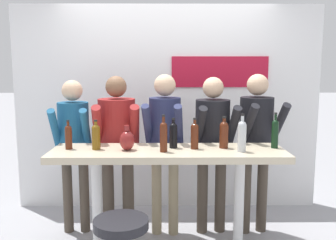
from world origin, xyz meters
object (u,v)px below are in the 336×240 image
Objects in this scene: wine_bottle_6 at (164,135)px; wine_bottle_7 at (195,135)px; person_far_left at (74,139)px; person_center_right at (256,136)px; tasting_table at (168,169)px; person_center at (213,138)px; person_center_left at (165,136)px; wine_bottle_5 at (242,135)px; wine_bottle_3 at (173,134)px; wine_bottle_0 at (96,136)px; person_left at (117,138)px; decorative_vase at (127,140)px; wine_bottle_2 at (275,132)px; wine_bottle_4 at (68,136)px; wine_bottle_1 at (224,133)px.

wine_bottle_6 is 0.30m from wine_bottle_7.
person_center_right reaches higher than person_far_left.
person_far_left is at bearing 150.39° from tasting_table.
person_center is 0.44m from person_center_right.
wine_bottle_5 is (0.66, -0.56, 0.12)m from person_center_left.
person_far_left is at bearing 158.59° from wine_bottle_5.
wine_bottle_3 is 0.98× the size of wine_bottle_7.
wine_bottle_0 is 0.82× the size of wine_bottle_6.
wine_bottle_6 reaches higher than tasting_table.
person_center_left is (0.48, -0.04, 0.03)m from person_left.
wine_bottle_5 reaches higher than wine_bottle_3.
person_center_left is (-0.03, 0.48, 0.20)m from tasting_table.
decorative_vase is at bearing -175.14° from wine_bottle_7.
person_center_left reaches higher than decorative_vase.
wine_bottle_2 is at bearing -0.71° from wine_bottle_3.
person_left reaches higher than person_center.
wine_bottle_4 is at bearing 175.75° from wine_bottle_5.
person_far_left is 7.23× the size of decorative_vase.
person_center is 4.96× the size of wine_bottle_5.
person_center_left reaches higher than person_far_left.
person_far_left is 5.90× the size of wine_bottle_3.
tasting_table is at bearing 172.93° from wine_bottle_5.
wine_bottle_5 reaches higher than tasting_table.
wine_bottle_3 is at bearing 12.53° from decorative_vase.
person_left is 5.13× the size of wine_bottle_2.
wine_bottle_1 reaches higher than decorative_vase.
person_left is at bearing 76.77° from wine_bottle_0.
person_center_right is 0.83m from wine_bottle_7.
person_center is at bearing 49.16° from tasting_table.
wine_bottle_4 is (-1.37, -0.03, -0.01)m from wine_bottle_1.
wine_bottle_1 is (0.53, -0.42, 0.11)m from person_center_left.
wine_bottle_0 is at bearing -136.37° from person_center_left.
wine_bottle_4 reaches higher than decorative_vase.
person_center is 5.09× the size of wine_bottle_2.
person_far_left reaches higher than wine_bottle_7.
person_far_left is 0.96× the size of person_center_left.
person_center_right is at bearing 32.67° from wine_bottle_6.
wine_bottle_1 is at bearing 15.21° from wine_bottle_6.
wine_bottle_7 reaches higher than decorative_vase.
wine_bottle_1 reaches higher than wine_bottle_7.
wine_bottle_4 is (-0.85, -0.45, 0.09)m from person_center_left.
person_center_left reaches higher than tasting_table.
person_left is 0.78m from wine_bottle_6.
wine_bottle_5 is at bearing -34.47° from person_center_left.
person_center is 1.21m from wine_bottle_0.
person_left is 5.10× the size of wine_bottle_6.
person_left reaches higher than wine_bottle_4.
wine_bottle_3 reaches higher than tasting_table.
tasting_table is at bearing -172.48° from wine_bottle_1.
person_center is (1.41, -0.02, 0.01)m from person_far_left.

